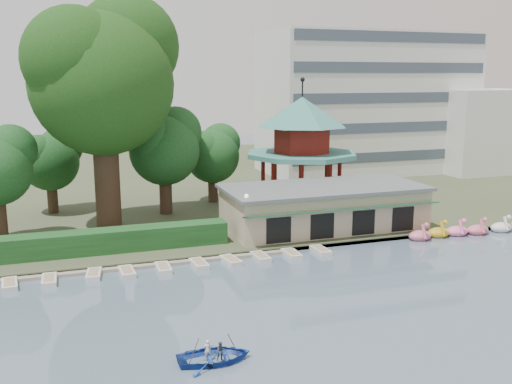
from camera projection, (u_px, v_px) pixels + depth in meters
name	position (u px, v px, depth m)	size (l,w,h in m)	color
ground_plane	(330.00, 352.00, 29.96)	(220.00, 220.00, 0.00)	slate
shore	(163.00, 181.00, 78.18)	(220.00, 70.00, 0.40)	#424930
embankment	(235.00, 254.00, 45.98)	(220.00, 0.60, 0.30)	gray
dock	(80.00, 271.00, 42.11)	(34.00, 1.60, 0.24)	gray
boathouse	(324.00, 206.00, 53.03)	(18.60, 9.39, 3.90)	tan
pavilion	(302.00, 140.00, 61.95)	(12.40, 12.40, 13.50)	tan
office_building	(385.00, 108.00, 83.79)	(38.00, 18.00, 20.00)	silver
hedge	(37.00, 247.00, 44.00)	(30.00, 2.00, 1.80)	#1C4A1E
lamp_post	(246.00, 210.00, 47.40)	(0.36, 0.36, 4.28)	black
big_tree	(103.00, 72.00, 50.44)	(13.95, 13.00, 21.31)	#3A281C
small_trees	(64.00, 160.00, 53.84)	(39.58, 16.03, 10.86)	#3A281C
swan_boats	(504.00, 226.00, 53.49)	(19.38, 2.15, 1.92)	#DA6883
moored_rowboats	(109.00, 273.00, 41.40)	(35.22, 2.69, 0.36)	silver
rowboat_with_passengers	(214.00, 352.00, 28.82)	(5.53, 4.12, 2.01)	#1E419A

